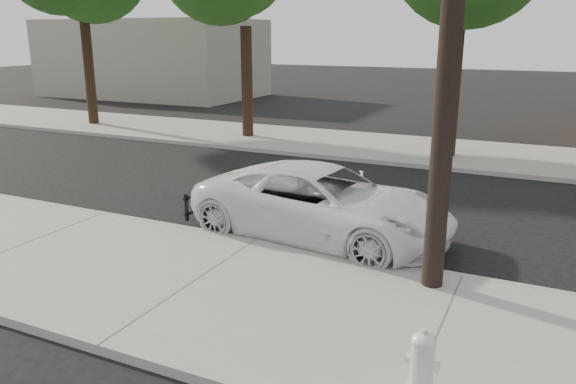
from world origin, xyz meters
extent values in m
plane|color=black|center=(0.00, 0.00, 0.00)|extent=(120.00, 120.00, 0.00)
cube|color=gray|center=(0.00, -4.30, 0.07)|extent=(90.00, 4.40, 0.15)
cube|color=gray|center=(0.00, 8.50, 0.07)|extent=(90.00, 5.00, 0.15)
cube|color=#9E9B93|center=(0.00, -2.10, 0.07)|extent=(90.00, 0.12, 0.16)
cube|color=gray|center=(-20.00, 20.00, 2.50)|extent=(14.00, 8.00, 5.00)
cylinder|color=black|center=(-14.00, 8.00, 2.40)|extent=(0.44, 0.44, 4.50)
cylinder|color=black|center=(-6.00, 8.20, 2.28)|extent=(0.44, 0.44, 4.25)
cylinder|color=black|center=(2.00, 7.80, 2.53)|extent=(0.44, 0.44, 4.75)
imported|color=white|center=(1.00, -1.07, 0.75)|extent=(5.64, 3.03, 1.51)
cylinder|color=silver|center=(4.07, -5.64, 0.46)|extent=(0.27, 0.27, 0.62)
ellipsoid|color=silver|center=(4.07, -5.64, 0.79)|extent=(0.29, 0.29, 0.20)
cylinder|color=silver|center=(4.07, -5.64, 0.52)|extent=(0.39, 0.18, 0.12)
cylinder|color=silver|center=(4.07, -5.64, 0.52)|extent=(0.18, 0.22, 0.16)
camera|label=1|loc=(5.10, -11.35, 4.11)|focal=35.00mm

